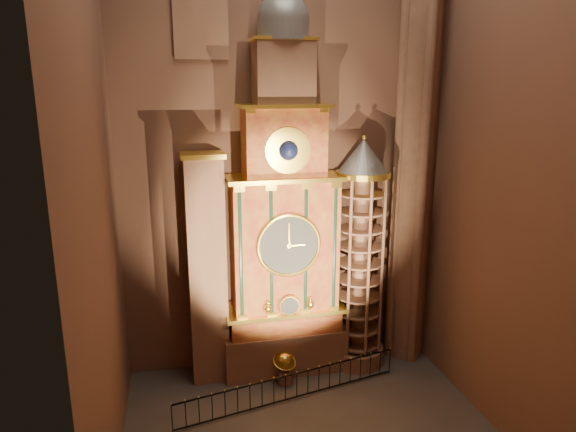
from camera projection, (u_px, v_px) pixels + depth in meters
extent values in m
plane|color=brown|center=(278.00, 129.00, 22.45)|extent=(22.00, 0.00, 22.00)
plane|color=brown|center=(90.00, 150.00, 15.25)|extent=(0.00, 22.00, 22.00)
plane|color=brown|center=(505.00, 139.00, 18.31)|extent=(0.00, 22.00, 22.00)
cube|color=#8C634C|center=(284.00, 347.00, 23.96)|extent=(5.60, 2.20, 2.00)
cube|color=maroon|center=(284.00, 318.00, 23.59)|extent=(5.00, 2.00, 1.00)
cube|color=#FFDC4B|center=(284.00, 307.00, 23.41)|extent=(5.40, 2.30, 0.18)
cube|color=maroon|center=(284.00, 245.00, 22.73)|extent=(4.60, 2.00, 6.00)
cylinder|color=black|center=(240.00, 254.00, 21.47)|extent=(0.32, 0.32, 5.60)
cylinder|color=black|center=(271.00, 252.00, 21.76)|extent=(0.32, 0.32, 5.60)
cylinder|color=black|center=(305.00, 250.00, 22.08)|extent=(0.32, 0.32, 5.60)
cylinder|color=black|center=(334.00, 248.00, 22.37)|extent=(0.32, 0.32, 5.60)
cube|color=#FFDC4B|center=(284.00, 177.00, 21.94)|extent=(5.00, 2.25, 0.18)
cylinder|color=#2D3033|center=(289.00, 245.00, 21.71)|extent=(2.60, 0.12, 2.60)
torus|color=#FFDC4B|center=(289.00, 246.00, 21.66)|extent=(2.80, 0.16, 2.80)
cylinder|color=#FFDC4B|center=(290.00, 306.00, 22.23)|extent=(0.90, 0.10, 0.90)
sphere|color=#FFDC4B|center=(268.00, 308.00, 22.08)|extent=(0.36, 0.36, 0.36)
sphere|color=#FFDC4B|center=(310.00, 304.00, 22.49)|extent=(0.36, 0.36, 0.36)
cube|color=maroon|center=(283.00, 143.00, 21.63)|extent=(3.40, 1.80, 3.00)
sphere|color=#0B1338|center=(288.00, 151.00, 20.82)|extent=(0.80, 0.80, 0.80)
cube|color=#FFDC4B|center=(284.00, 106.00, 21.20)|extent=(3.80, 2.00, 0.15)
cube|color=#8C634C|center=(283.00, 75.00, 20.94)|extent=(2.40, 1.60, 2.60)
sphere|color=slate|center=(283.00, 20.00, 20.42)|extent=(2.10, 2.10, 2.10)
cube|color=#8C634C|center=(207.00, 272.00, 22.24)|extent=(1.60, 1.40, 10.00)
cube|color=#FFDC4B|center=(210.00, 319.00, 22.33)|extent=(1.35, 0.10, 2.10)
cube|color=#441A12|center=(210.00, 319.00, 22.27)|extent=(1.05, 0.04, 1.75)
cube|color=#FFDC4B|center=(207.00, 262.00, 21.69)|extent=(1.35, 0.10, 2.10)
cube|color=#441A12|center=(208.00, 263.00, 21.64)|extent=(1.05, 0.04, 1.75)
cube|color=#FFDC4B|center=(205.00, 203.00, 21.05)|extent=(1.35, 0.10, 2.10)
cube|color=#441A12|center=(205.00, 203.00, 21.00)|extent=(1.05, 0.04, 1.75)
cube|color=#FFDC4B|center=(202.00, 155.00, 20.98)|extent=(1.80, 1.60, 0.20)
cylinder|color=#8C634C|center=(356.00, 353.00, 24.59)|extent=(2.50, 2.50, 0.80)
cylinder|color=#8C634C|center=(360.00, 265.00, 23.48)|extent=(0.70, 0.70, 8.20)
cylinder|color=#FFDC4B|center=(363.00, 174.00, 22.45)|extent=(2.40, 2.40, 0.25)
cone|color=slate|center=(364.00, 156.00, 22.25)|extent=(2.30, 2.30, 1.50)
sphere|color=#FFDC4B|center=(364.00, 137.00, 22.06)|extent=(0.20, 0.20, 0.20)
cylinder|color=#8C634C|center=(417.00, 129.00, 22.83)|extent=(1.60, 1.60, 22.00)
cylinder|color=#8C634C|center=(433.00, 128.00, 23.01)|extent=(0.44, 0.44, 22.00)
cylinder|color=#8C634C|center=(400.00, 129.00, 22.66)|extent=(0.44, 0.44, 22.00)
cylinder|color=#8C634C|center=(409.00, 127.00, 23.59)|extent=(0.44, 0.44, 22.00)
cylinder|color=#8C634C|center=(425.00, 130.00, 22.08)|extent=(0.44, 0.44, 22.00)
cylinder|color=#8C634C|center=(285.00, 377.00, 22.74)|extent=(0.57, 0.57, 0.66)
sphere|color=gold|center=(284.00, 361.00, 22.56)|extent=(0.85, 0.85, 0.85)
torus|color=gold|center=(284.00, 361.00, 22.56)|extent=(1.30, 1.27, 0.46)
cube|color=black|center=(291.00, 375.00, 21.30)|extent=(9.79, 2.12, 0.05)
cube|color=black|center=(291.00, 398.00, 21.57)|extent=(9.79, 2.12, 0.05)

